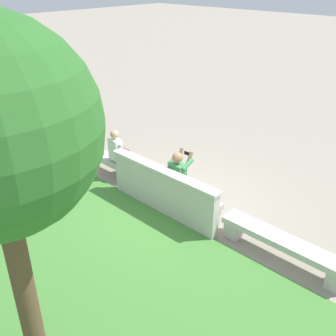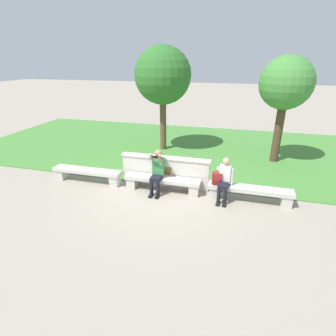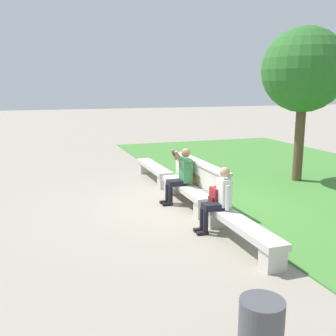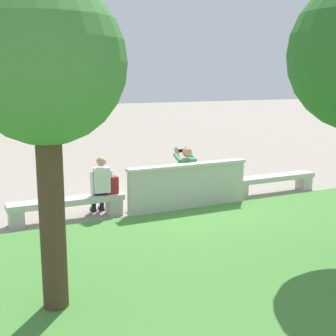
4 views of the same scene
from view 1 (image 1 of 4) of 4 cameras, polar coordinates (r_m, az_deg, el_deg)
ground_plane at (r=8.63m, az=0.82°, el=-5.40°), size 80.00×80.00×0.00m
bench_main at (r=7.27m, az=16.28°, el=-10.68°), size 2.35×0.40×0.45m
bench_near at (r=8.47m, az=0.84°, el=-3.63°), size 2.35×0.40×0.45m
bench_mid at (r=10.20m, az=-9.92°, el=1.54°), size 2.35×0.40×0.45m
backrest_wall_with_plaque at (r=8.15m, az=-0.78°, el=-3.27°), size 2.84×0.24×1.01m
person_photographer at (r=8.23m, az=1.89°, el=-1.20°), size 0.47×0.72×1.32m
person_distant at (r=9.55m, az=-7.09°, el=2.33°), size 0.48×0.69×1.26m
backpack at (r=9.39m, az=-6.48°, el=1.63°), size 0.28×0.24×0.43m
trash_bin at (r=13.04m, az=-12.76°, el=7.31°), size 0.44×0.44×0.75m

